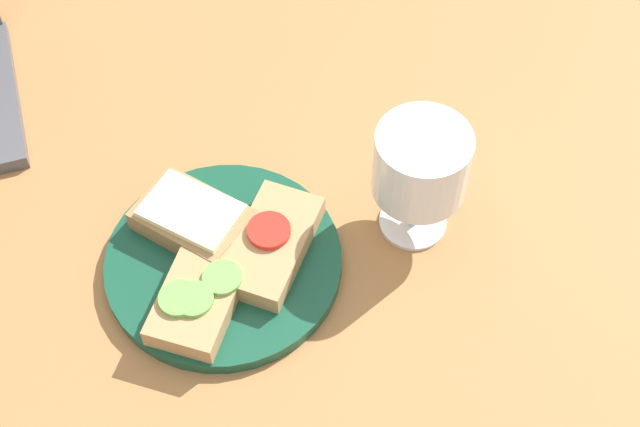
% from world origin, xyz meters
% --- Properties ---
extents(wooden_table, '(1.40, 1.40, 0.03)m').
position_xyz_m(wooden_table, '(0.00, 0.00, 0.01)').
color(wooden_table, '#9E6B3D').
rests_on(wooden_table, ground).
extents(plate, '(0.22, 0.22, 0.01)m').
position_xyz_m(plate, '(-0.04, -0.06, 0.04)').
color(plate, '#144733').
rests_on(plate, wooden_table).
extents(sandwich_with_cheese, '(0.12, 0.12, 0.03)m').
position_xyz_m(sandwich_with_cheese, '(-0.06, -0.01, 0.06)').
color(sandwich_with_cheese, '#937047').
rests_on(sandwich_with_cheese, plate).
extents(sandwich_with_cucumber, '(0.12, 0.13, 0.03)m').
position_xyz_m(sandwich_with_cucumber, '(-0.07, -0.09, 0.06)').
color(sandwich_with_cucumber, '#A88456').
rests_on(sandwich_with_cucumber, plate).
extents(sandwich_with_tomato, '(0.12, 0.13, 0.03)m').
position_xyz_m(sandwich_with_tomato, '(0.00, -0.06, 0.06)').
color(sandwich_with_tomato, '#A88456').
rests_on(sandwich_with_tomato, plate).
extents(wine_glass, '(0.08, 0.08, 0.12)m').
position_xyz_m(wine_glass, '(0.14, -0.06, 0.11)').
color(wine_glass, white).
rests_on(wine_glass, wooden_table).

